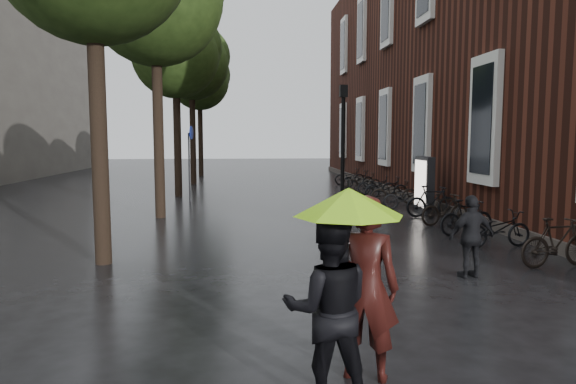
{
  "coord_description": "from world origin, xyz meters",
  "views": [
    {
      "loc": [
        -1.34,
        -3.33,
        2.49
      ],
      "look_at": [
        -0.38,
        7.27,
        1.37
      ],
      "focal_mm": 32.0,
      "sensor_mm": 36.0,
      "label": 1
    }
  ],
  "objects": [
    {
      "name": "brick_building",
      "position": [
        10.47,
        19.46,
        5.99
      ],
      "size": [
        10.2,
        33.2,
        12.0
      ],
      "color": "#38160F",
      "rests_on": "ground"
    },
    {
      "name": "street_trees",
      "position": [
        -3.99,
        15.91,
        6.34
      ],
      "size": [
        4.33,
        34.03,
        8.91
      ],
      "color": "black",
      "rests_on": "ground"
    },
    {
      "name": "person_burgundy",
      "position": [
        -0.09,
        1.71,
        0.96
      ],
      "size": [
        0.82,
        0.67,
        1.93
      ],
      "primitive_type": "imported",
      "rotation": [
        0.0,
        0.0,
        2.79
      ],
      "color": "black",
      "rests_on": "ground"
    },
    {
      "name": "person_black",
      "position": [
        -0.54,
        1.29,
        0.9
      ],
      "size": [
        0.91,
        0.73,
        1.79
      ],
      "primitive_type": "imported",
      "rotation": [
        0.0,
        0.0,
        3.08
      ],
      "color": "black",
      "rests_on": "ground"
    },
    {
      "name": "lime_umbrella",
      "position": [
        -0.34,
        1.41,
        1.89
      ],
      "size": [
        1.07,
        1.07,
        1.57
      ],
      "rotation": [
        0.0,
        0.0,
        0.09
      ],
      "color": "black",
      "rests_on": "ground"
    },
    {
      "name": "pedestrian_walking",
      "position": [
        2.75,
        5.36,
        0.74
      ],
      "size": [
        0.92,
        0.5,
        1.49
      ],
      "primitive_type": "imported",
      "rotation": [
        0.0,
        0.0,
        3.3
      ],
      "color": "black",
      "rests_on": "ground"
    },
    {
      "name": "parked_bicycles",
      "position": [
        4.52,
        15.25,
        0.45
      ],
      "size": [
        2.04,
        18.6,
        1.01
      ],
      "color": "black",
      "rests_on": "ground"
    },
    {
      "name": "ad_lightbox",
      "position": [
        4.72,
        13.2,
        0.95
      ],
      "size": [
        0.29,
        1.25,
        1.89
      ],
      "rotation": [
        0.0,
        0.0,
        -0.03
      ],
      "color": "black",
      "rests_on": "ground"
    },
    {
      "name": "lamp_post",
      "position": [
        1.4,
        10.38,
        2.37
      ],
      "size": [
        0.2,
        0.2,
        3.91
      ],
      "rotation": [
        0.0,
        0.0,
        -0.19
      ],
      "color": "black",
      "rests_on": "ground"
    },
    {
      "name": "cycle_sign",
      "position": [
        -3.34,
        17.15,
        1.97
      ],
      "size": [
        0.16,
        0.54,
        2.97
      ],
      "rotation": [
        0.0,
        0.0,
        -0.15
      ],
      "color": "#262628",
      "rests_on": "ground"
    }
  ]
}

